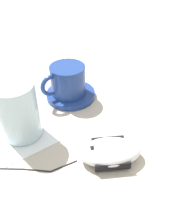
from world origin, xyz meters
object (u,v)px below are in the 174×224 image
(computer_mouse, at_px, (110,152))
(coffee_cup, at_px, (67,80))
(saucer, at_px, (71,94))
(drinking_glass, at_px, (18,111))

(computer_mouse, bearing_deg, coffee_cup, -36.03)
(saucer, height_order, computer_mouse, computer_mouse)
(saucer, bearing_deg, computer_mouse, 142.03)
(computer_mouse, height_order, drinking_glass, drinking_glass)
(coffee_cup, height_order, computer_mouse, coffee_cup)
(saucer, height_order, coffee_cup, coffee_cup)
(saucer, xyz_separation_m, computer_mouse, (-0.17, 0.13, 0.01))
(computer_mouse, bearing_deg, saucer, -37.97)
(coffee_cup, xyz_separation_m, computer_mouse, (-0.17, 0.13, -0.03))
(coffee_cup, distance_m, computer_mouse, 0.22)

